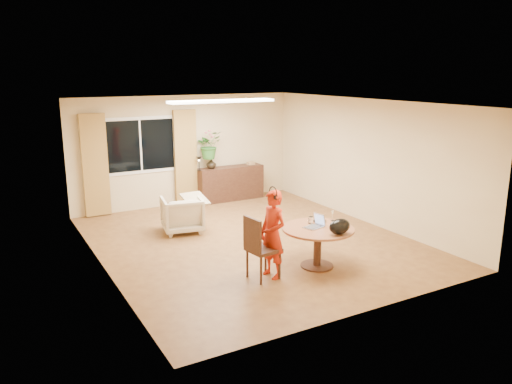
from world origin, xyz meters
TOP-DOWN VIEW (x-y plane):
  - floor at (0.00, 0.00)m, footprint 6.50×6.50m
  - ceiling at (0.00, 0.00)m, footprint 6.50×6.50m
  - wall_back at (0.00, 3.25)m, footprint 5.50×0.00m
  - wall_left at (-2.75, 0.00)m, footprint 0.00×6.50m
  - wall_right at (2.75, 0.00)m, footprint 0.00×6.50m
  - window at (-1.10, 3.23)m, footprint 1.70×0.03m
  - curtain_left at (-2.15, 3.15)m, footprint 0.55×0.08m
  - curtain_right at (-0.05, 3.15)m, footprint 0.55×0.08m
  - ceiling_panel at (0.00, 1.20)m, footprint 2.20×0.35m
  - dining_table at (0.34, -1.63)m, footprint 1.17×1.17m
  - dining_chair at (-0.67, -1.61)m, footprint 0.53×0.50m
  - child at (-0.51, -1.62)m, footprint 0.55×0.41m
  - laptop at (0.28, -1.58)m, footprint 0.37×0.29m
  - tumbler at (0.37, -1.38)m, footprint 0.10×0.10m
  - wine_glass at (0.80, -1.42)m, footprint 0.08×0.08m
  - pot_lid at (0.57, -1.36)m, footprint 0.23×0.23m
  - handbag at (0.44, -2.05)m, footprint 0.42×0.30m
  - armchair at (-0.92, 1.20)m, footprint 0.89×0.91m
  - throw at (-0.65, 1.17)m, footprint 0.47×0.57m
  - sideboard at (1.06, 3.01)m, footprint 1.68×0.41m
  - vase at (0.55, 3.01)m, footprint 0.26×0.26m
  - bouquet at (0.50, 3.01)m, footprint 0.73×0.68m
  - book_stack at (1.64, 3.01)m, footprint 0.21×0.17m
  - desk_lamp at (0.21, 2.96)m, footprint 0.15×0.15m

SIDE VIEW (x-z plane):
  - floor at x=0.00m, z-range 0.00..0.00m
  - armchair at x=-0.92m, z-range 0.00..0.71m
  - sideboard at x=1.06m, z-range 0.00..0.84m
  - dining_chair at x=-0.67m, z-range 0.00..1.01m
  - dining_table at x=0.34m, z-range 0.19..0.86m
  - pot_lid at x=0.57m, z-range 0.67..0.70m
  - child at x=-0.51m, z-range 0.00..1.39m
  - tumbler at x=0.37m, z-range 0.67..0.79m
  - throw at x=-0.65m, z-range 0.71..0.74m
  - wine_glass at x=0.80m, z-range 0.67..0.85m
  - laptop at x=0.28m, z-range 0.67..0.89m
  - handbag at x=0.44m, z-range 0.67..0.92m
  - book_stack at x=1.64m, z-range 0.84..0.92m
  - vase at x=0.55m, z-range 0.84..1.09m
  - desk_lamp at x=0.21m, z-range 0.84..1.19m
  - curtain_left at x=-2.15m, z-range 0.02..2.27m
  - curtain_right at x=-0.05m, z-range 0.02..2.27m
  - wall_back at x=0.00m, z-range -1.45..4.05m
  - wall_left at x=-2.75m, z-range -1.95..4.55m
  - wall_right at x=2.75m, z-range -1.95..4.55m
  - bouquet at x=0.50m, z-range 1.09..1.75m
  - window at x=-1.10m, z-range 0.85..2.15m
  - ceiling_panel at x=0.00m, z-range 2.54..2.59m
  - ceiling at x=0.00m, z-range 2.60..2.60m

